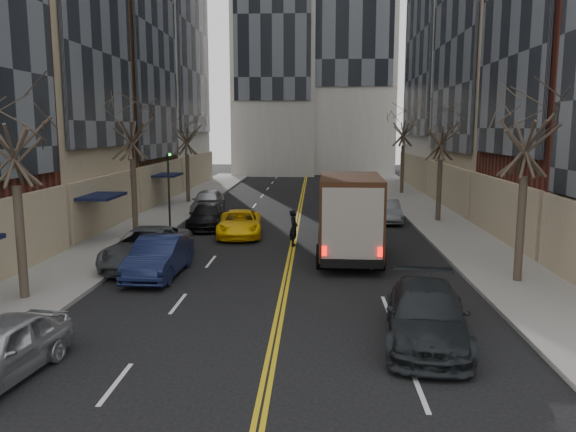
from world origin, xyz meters
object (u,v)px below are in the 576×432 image
object	(u,v)px
observer_sedan	(427,315)
ups_truck	(350,217)
pedestrian	(294,228)
taxi	(240,224)

from	to	relation	value
observer_sedan	ups_truck	bearing A→B (deg)	106.58
ups_truck	pedestrian	world-z (taller)	ups_truck
observer_sedan	taxi	world-z (taller)	observer_sedan
taxi	pedestrian	distance (m)	3.91
observer_sedan	taxi	size ratio (longest dim) A/B	1.12
ups_truck	taxi	distance (m)	7.73
taxi	pedestrian	xyz separation A→B (m)	(3.05, -2.44, 0.22)
ups_truck	observer_sedan	world-z (taller)	ups_truck
ups_truck	pedestrian	xyz separation A→B (m)	(-2.61, 2.67, -1.00)
ups_truck	observer_sedan	xyz separation A→B (m)	(1.54, -9.90, -1.14)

